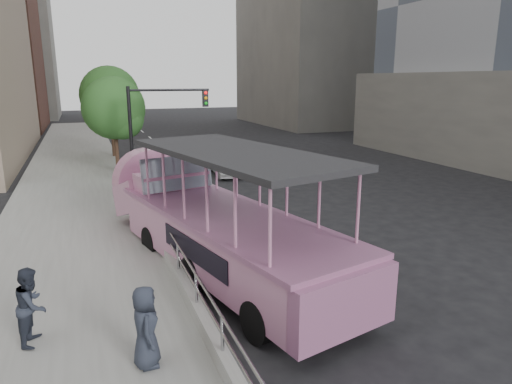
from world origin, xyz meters
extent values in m
plane|color=black|center=(0.00, 0.00, 0.00)|extent=(160.00, 160.00, 0.00)
cube|color=#A0A19B|center=(-5.75, 10.00, 0.15)|extent=(5.50, 80.00, 0.30)
cube|color=#ABABA6|center=(-3.12, 2.00, 0.48)|extent=(0.24, 30.00, 0.36)
cylinder|color=#A3A4A8|center=(-3.12, -4.00, 1.01)|extent=(0.07, 0.07, 0.70)
cylinder|color=#A3A4A8|center=(-3.12, -2.00, 1.01)|extent=(0.07, 0.07, 0.70)
cylinder|color=#A3A4A8|center=(-3.12, 0.00, 1.01)|extent=(0.07, 0.07, 0.70)
cylinder|color=#A3A4A8|center=(-3.12, 2.00, 1.01)|extent=(0.07, 0.07, 0.70)
cylinder|color=#A3A4A8|center=(-3.12, 4.00, 1.01)|extent=(0.07, 0.07, 0.70)
cylinder|color=#A3A4A8|center=(-3.12, 6.00, 1.01)|extent=(0.07, 0.07, 0.70)
cylinder|color=#A3A4A8|center=(-3.12, 8.00, 1.01)|extent=(0.07, 0.07, 0.70)
cylinder|color=#A3A4A8|center=(-3.12, 10.00, 1.01)|extent=(0.07, 0.07, 0.70)
cylinder|color=#A3A4A8|center=(-3.12, 12.00, 1.01)|extent=(0.07, 0.07, 0.70)
cylinder|color=#A3A4A8|center=(-3.12, 2.00, 1.01)|extent=(0.06, 22.00, 0.06)
cylinder|color=#A3A4A8|center=(-3.12, 2.00, 1.34)|extent=(0.06, 22.00, 0.06)
cylinder|color=black|center=(-2.01, -2.99, 0.48)|extent=(0.59, 1.03, 0.97)
cylinder|color=black|center=(0.29, -2.45, 0.48)|extent=(0.59, 1.03, 0.97)
cylinder|color=black|center=(-2.70, -0.06, 0.48)|extent=(0.59, 1.03, 0.97)
cylinder|color=black|center=(-0.40, 0.48, 0.48)|extent=(0.59, 1.03, 0.97)
cylinder|color=black|center=(-3.39, 2.87, 0.48)|extent=(0.59, 1.03, 0.97)
cylinder|color=black|center=(-1.09, 3.42, 0.48)|extent=(0.59, 1.03, 0.97)
cube|color=#CA80A8|center=(-1.60, 0.42, 1.10)|extent=(4.64, 9.21, 1.35)
cube|color=#CA80A8|center=(-2.78, 5.45, 1.37)|extent=(3.09, 2.83, 1.68)
cylinder|color=#CA80A8|center=(-2.99, 6.34, 1.70)|extent=(2.63, 1.31, 2.53)
cube|color=#995982|center=(-0.55, -4.03, 1.10)|extent=(2.71, 0.98, 1.35)
cube|color=#995982|center=(-1.60, 0.42, 1.84)|extent=(4.84, 9.55, 0.13)
cube|color=#252528|center=(-1.50, 0.00, 3.65)|extent=(4.40, 7.57, 0.15)
cube|color=#8A93A3|center=(-2.35, 3.62, 2.50)|extent=(2.46, 0.78, 1.13)
cube|color=#CA80A8|center=(-2.46, 4.09, 2.17)|extent=(2.55, 1.59, 0.54)
imported|color=silver|center=(2.74, 14.49, 0.77)|extent=(2.29, 4.67, 1.54)
imported|color=#292F3D|center=(-6.44, -1.79, 1.11)|extent=(0.76, 0.89, 1.61)
imported|color=#292F3D|center=(-4.42, -3.41, 1.09)|extent=(0.53, 0.79, 1.58)
cylinder|color=black|center=(-3.00, 8.37, 1.11)|extent=(0.07, 0.07, 2.21)
cube|color=#0C1155|center=(-3.00, 8.37, 2.04)|extent=(0.17, 0.53, 0.80)
cube|color=silver|center=(-2.97, 8.37, 2.04)|extent=(0.11, 0.34, 0.49)
cylinder|color=black|center=(-2.90, 12.50, 2.60)|extent=(0.18, 0.18, 5.20)
cylinder|color=black|center=(-0.90, 12.50, 5.00)|extent=(4.20, 0.12, 0.12)
cube|color=black|center=(1.00, 12.50, 4.55)|extent=(0.28, 0.22, 0.85)
sphere|color=red|center=(1.00, 12.37, 4.85)|extent=(0.16, 0.16, 0.16)
cylinder|color=#352118|center=(-3.40, 16.00, 1.54)|extent=(0.22, 0.22, 3.08)
sphere|color=#295321|center=(-3.40, 16.00, 3.96)|extent=(3.52, 3.52, 3.52)
sphere|color=#295321|center=(-3.00, 15.70, 3.41)|extent=(2.42, 2.42, 2.42)
cylinder|color=#352118|center=(-3.20, 22.00, 1.74)|extent=(0.22, 0.22, 3.47)
sphere|color=#295321|center=(-3.20, 22.00, 4.46)|extent=(3.97, 3.97, 3.97)
sphere|color=#295321|center=(-2.80, 21.70, 3.84)|extent=(2.73, 2.73, 2.73)
camera|label=1|loc=(-5.21, -11.19, 5.51)|focal=32.00mm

